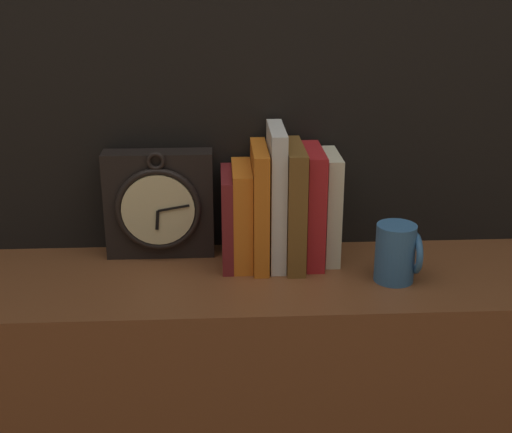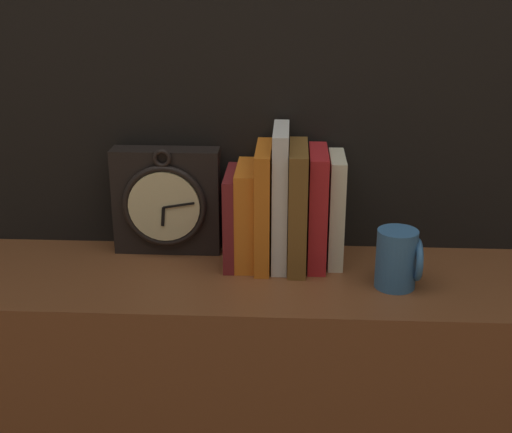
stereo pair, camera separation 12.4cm
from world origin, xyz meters
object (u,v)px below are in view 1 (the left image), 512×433
Objects in this scene: book_slot4_brown at (294,205)px; mug at (397,253)px; book_slot2_orange at (260,206)px; book_slot1_orange at (242,215)px; book_slot5_red at (312,206)px; clock at (159,205)px; book_slot0_maroon at (227,218)px; book_slot6_cream at (330,206)px; book_slot3_white at (276,196)px.

mug is (0.17, -0.09, -0.06)m from book_slot4_brown.
mug is (0.24, -0.09, -0.06)m from book_slot2_orange.
book_slot5_red reaches higher than book_slot1_orange.
clock is 0.99× the size of book_slot5_red.
book_slot0_maroon is 1.65× the size of mug.
book_slot2_orange reaches higher than book_slot1_orange.
mug is (0.27, -0.10, -0.04)m from book_slot1_orange.
clock is at bearing 166.14° from book_slot1_orange.
book_slot4_brown is at bearing -4.73° from book_slot1_orange.
book_slot1_orange is 0.83× the size of book_slot2_orange.
book_slot6_cream is at bearing 14.52° from book_slot4_brown.
book_slot4_brown is 2.14× the size of mug.
book_slot6_cream is (0.13, 0.02, -0.01)m from book_slot2_orange.
book_slot6_cream is at bearing 133.24° from mug.
book_slot3_white is at bearing 169.20° from book_slot4_brown.
book_slot5_red is (0.16, 0.00, 0.02)m from book_slot0_maroon.
mug is at bearing -27.84° from book_slot4_brown.
book_slot0_maroon is at bearing 179.08° from book_slot3_white.
clock is 0.22m from book_slot3_white.
book_slot6_cream is (0.17, 0.01, 0.01)m from book_slot1_orange.
clock is 0.95× the size of book_slot4_brown.
book_slot4_brown is (0.12, -0.01, 0.03)m from book_slot0_maroon.
book_slot4_brown is (0.25, -0.05, 0.01)m from clock.
book_slot6_cream is (0.32, -0.03, -0.00)m from clock.
book_slot5_red is at bearing 0.34° from book_slot1_orange.
book_slot3_white reaches higher than mug.
book_slot5_red is at bearing 143.94° from mug.
book_slot6_cream is (0.19, 0.01, 0.02)m from book_slot0_maroon.
book_slot2_orange reaches higher than book_slot5_red.
mug is at bearing -36.06° from book_slot5_red.
book_slot1_orange is 0.85× the size of book_slot5_red.
book_slot6_cream is (0.07, 0.02, -0.01)m from book_slot4_brown.
book_slot4_brown is at bearing 152.16° from mug.
book_slot2_orange is 0.06m from book_slot4_brown.
book_slot5_red is (0.10, 0.01, -0.00)m from book_slot2_orange.
book_slot5_red is (0.04, 0.01, -0.00)m from book_slot4_brown.
book_slot0_maroon is 0.13m from book_slot4_brown.
book_slot5_red reaches higher than mug.
book_slot6_cream is 1.95× the size of mug.
book_slot4_brown is 0.07m from book_slot6_cream.
mug is at bearing -21.66° from book_slot2_orange.
book_slot0_maroon is 0.10m from book_slot3_white.
book_slot0_maroon is at bearing -16.86° from clock.
clock is 0.13m from book_slot0_maroon.
book_slot1_orange is 0.29m from mug.
book_slot4_brown reaches higher than book_slot6_cream.
book_slot2_orange is at bearing -172.97° from book_slot6_cream.
book_slot3_white reaches higher than book_slot1_orange.
book_slot4_brown is at bearing -165.48° from book_slot6_cream.
book_slot3_white is at bearing -10.41° from clock.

